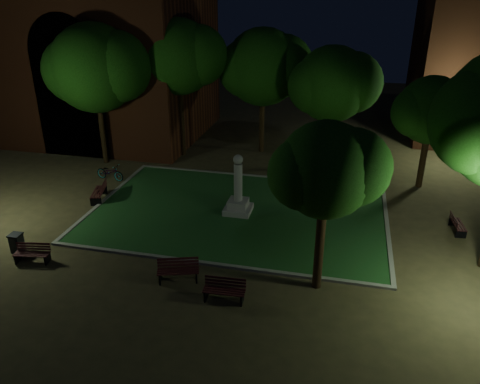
# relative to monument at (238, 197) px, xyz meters

# --- Properties ---
(ground) EXTENTS (80.00, 80.00, 0.00)m
(ground) POSITION_rel_monument_xyz_m (0.00, -2.00, -0.96)
(ground) COLOR #433921
(lawn) EXTENTS (15.00, 10.00, 0.08)m
(lawn) POSITION_rel_monument_xyz_m (0.00, 0.00, -0.92)
(lawn) COLOR #1F4C1E
(lawn) RESTS_ON ground
(lawn_kerb) EXTENTS (15.40, 10.40, 0.12)m
(lawn_kerb) POSITION_rel_monument_xyz_m (0.00, 0.00, -0.90)
(lawn_kerb) COLOR slate
(lawn_kerb) RESTS_ON ground
(monument) EXTENTS (1.40, 1.40, 3.20)m
(monument) POSITION_rel_monument_xyz_m (0.00, 0.00, 0.00)
(monument) COLOR gray
(monument) RESTS_ON lawn
(building_main) EXTENTS (20.00, 12.00, 15.00)m
(building_main) POSITION_rel_monument_xyz_m (-15.86, 11.79, 6.42)
(building_main) COLOR #4A2111
(building_main) RESTS_ON ground
(tree_north_wl) EXTENTS (6.03, 4.93, 9.18)m
(tree_north_wl) POSITION_rel_monument_xyz_m (-5.79, 8.05, 5.76)
(tree_north_wl) COLOR black
(tree_north_wl) RESTS_ON ground
(tree_north_er) EXTENTS (5.68, 4.64, 7.84)m
(tree_north_er) POSITION_rel_monument_xyz_m (4.18, 7.54, 4.55)
(tree_north_er) COLOR black
(tree_north_er) RESTS_ON ground
(tree_ne) EXTENTS (4.69, 3.83, 6.56)m
(tree_ne) POSITION_rel_monument_xyz_m (9.78, 5.91, 3.68)
(tree_ne) COLOR black
(tree_ne) RESTS_ON ground
(tree_se) EXTENTS (4.41, 3.60, 6.84)m
(tree_se) POSITION_rel_monument_xyz_m (4.65, -5.61, 4.07)
(tree_se) COLOR black
(tree_se) RESTS_ON ground
(tree_nw) EXTENTS (6.81, 5.56, 9.04)m
(tree_nw) POSITION_rel_monument_xyz_m (-10.37, 5.40, 5.30)
(tree_nw) COLOR black
(tree_nw) RESTS_ON ground
(tree_far_north) EXTENTS (6.36, 5.19, 8.54)m
(tree_far_north) POSITION_rel_monument_xyz_m (-0.56, 10.01, 4.99)
(tree_far_north) COLOR black
(tree_far_north) RESTS_ON ground
(lamppost_nw) EXTENTS (1.18, 0.28, 4.76)m
(lamppost_nw) POSITION_rel_monument_xyz_m (-12.01, 8.67, 2.34)
(lamppost_nw) COLOR black
(lamppost_nw) RESTS_ON ground
(lamppost_ne) EXTENTS (1.18, 0.28, 4.51)m
(lamppost_ne) POSITION_rel_monument_xyz_m (12.10, 9.91, 2.19)
(lamppost_ne) COLOR black
(lamppost_ne) RESTS_ON ground
(bench_near_left) EXTENTS (1.78, 1.08, 0.92)m
(bench_near_left) POSITION_rel_monument_xyz_m (-0.98, -6.43, -0.52)
(bench_near_left) COLOR black
(bench_near_left) RESTS_ON ground
(bench_near_right) EXTENTS (1.64, 0.65, 0.89)m
(bench_near_right) POSITION_rel_monument_xyz_m (1.19, -7.26, -0.54)
(bench_near_right) COLOR black
(bench_near_right) RESTS_ON ground
(bench_west_near) EXTENTS (1.59, 0.78, 0.83)m
(bench_west_near) POSITION_rel_monument_xyz_m (-7.64, -6.58, -0.56)
(bench_west_near) COLOR black
(bench_west_near) RESTS_ON ground
(bench_left_side) EXTENTS (1.07, 1.85, 0.96)m
(bench_left_side) POSITION_rel_monument_xyz_m (-7.92, -0.13, -0.50)
(bench_left_side) COLOR black
(bench_left_side) RESTS_ON ground
(bench_right_side) EXTENTS (0.63, 1.48, 0.79)m
(bench_right_side) POSITION_rel_monument_xyz_m (10.85, 0.51, -0.58)
(bench_right_side) COLOR black
(bench_right_side) RESTS_ON ground
(bench_far_side) EXTENTS (1.93, 1.17, 1.00)m
(bench_far_side) POSITION_rel_monument_xyz_m (2.71, 7.22, -0.48)
(bench_far_side) COLOR black
(bench_far_side) RESTS_ON ground
(trash_bin) EXTENTS (0.55, 0.55, 0.90)m
(trash_bin) POSITION_rel_monument_xyz_m (-8.82, -6.02, -0.50)
(trash_bin) COLOR black
(trash_bin) RESTS_ON ground
(bicycle) EXTENTS (2.01, 1.00, 1.01)m
(bicycle) POSITION_rel_monument_xyz_m (-8.74, 2.66, -0.45)
(bicycle) COLOR black
(bicycle) RESTS_ON ground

